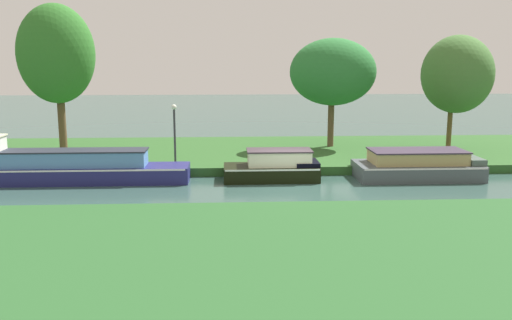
# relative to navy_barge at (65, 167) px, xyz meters

# --- Properties ---
(ground_plane) EXTENTS (120.00, 120.00, 0.00)m
(ground_plane) POSITION_rel_navy_barge_xyz_m (9.61, -1.20, -0.67)
(ground_plane) COLOR #315049
(riverbank_far) EXTENTS (72.00, 10.00, 0.40)m
(riverbank_far) POSITION_rel_navy_barge_xyz_m (9.61, 5.80, -0.47)
(riverbank_far) COLOR #2C5925
(riverbank_far) RESTS_ON ground_plane
(riverbank_near) EXTENTS (72.00, 10.00, 0.40)m
(riverbank_near) POSITION_rel_navy_barge_xyz_m (9.61, -10.20, -0.47)
(riverbank_near) COLOR #275728
(riverbank_near) RESTS_ON ground_plane
(navy_barge) EXTENTS (9.77, 1.72, 2.06)m
(navy_barge) POSITION_rel_navy_barge_xyz_m (0.00, 0.00, 0.00)
(navy_barge) COLOR navy
(navy_barge) RESTS_ON ground_plane
(slate_narrowboat) EXTENTS (5.41, 2.39, 1.29)m
(slate_narrowboat) POSITION_rel_navy_barge_xyz_m (15.35, 0.00, -0.10)
(slate_narrowboat) COLOR #495157
(slate_narrowboat) RESTS_ON ground_plane
(black_cruiser) EXTENTS (4.11, 1.77, 1.35)m
(black_cruiser) POSITION_rel_navy_barge_xyz_m (8.98, 0.00, -0.10)
(black_cruiser) COLOR black
(black_cruiser) RESTS_ON ground_plane
(willow_tree_left) EXTENTS (3.94, 3.23, 7.61)m
(willow_tree_left) POSITION_rel_navy_barge_xyz_m (-1.81, 5.74, 4.78)
(willow_tree_left) COLOR brown
(willow_tree_left) RESTS_ON riverbank_far
(willow_tree_centre) EXTENTS (4.72, 3.38, 5.94)m
(willow_tree_centre) POSITION_rel_navy_barge_xyz_m (12.70, 6.48, 3.84)
(willow_tree_centre) COLOR brown
(willow_tree_centre) RESTS_ON riverbank_far
(willow_tree_right) EXTENTS (3.61, 4.45, 6.08)m
(willow_tree_right) POSITION_rel_navy_barge_xyz_m (19.17, 5.53, 3.74)
(willow_tree_right) COLOR brown
(willow_tree_right) RESTS_ON riverbank_far
(lamp_post) EXTENTS (0.24, 0.24, 2.78)m
(lamp_post) POSITION_rel_navy_barge_xyz_m (4.50, 1.80, 1.49)
(lamp_post) COLOR #333338
(lamp_post) RESTS_ON riverbank_far
(mooring_post_near) EXTENTS (0.15, 0.15, 0.53)m
(mooring_post_near) POSITION_rel_navy_barge_xyz_m (15.07, 1.20, -0.01)
(mooring_post_near) COLOR brown
(mooring_post_near) RESTS_ON riverbank_far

